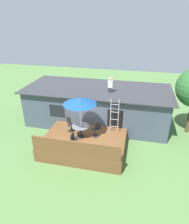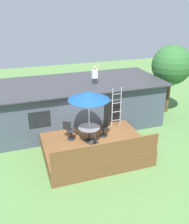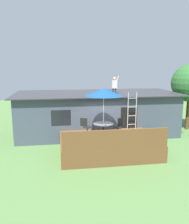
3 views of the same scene
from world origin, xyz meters
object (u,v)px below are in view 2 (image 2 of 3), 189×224
patio_chair_near (94,144)px  patio_chair_left (70,130)px  person_figure (95,74)px  patio_chair_right (105,127)px  patio_table (89,130)px  patio_umbrella (89,96)px  step_ladder (116,107)px  backyard_tree (172,65)px

patio_chair_near → patio_chair_left: bearing=30.8°
person_figure → patio_chair_right: size_ratio=1.21×
patio_table → patio_umbrella: 1.76m
patio_umbrella → patio_chair_left: size_ratio=2.76×
step_ladder → patio_chair_right: step_ladder is taller
patio_umbrella → step_ladder: patio_umbrella is taller
person_figure → patio_chair_right: 3.37m
patio_table → patio_chair_left: patio_chair_left is taller
patio_chair_left → patio_chair_near: same height
patio_chair_left → backyard_tree: backyard_tree is taller
person_figure → patio_chair_near: person_figure is taller
step_ladder → patio_chair_near: 2.93m
patio_umbrella → backyard_tree: bearing=27.2°
step_ladder → patio_table: bearing=-150.2°
step_ladder → patio_chair_near: (-1.95, -2.10, -0.64)m
patio_chair_right → patio_chair_near: bearing=35.6°
patio_umbrella → patio_chair_right: (0.90, 0.28, -1.89)m
person_figure → patio_chair_near: size_ratio=1.21×
patio_umbrella → step_ladder: bearing=29.8°
patio_chair_right → patio_umbrella: bearing=0.0°
step_ladder → backyard_tree: (4.87, 2.40, 1.34)m
patio_chair_left → step_ladder: bearing=43.1°
patio_chair_left → patio_chair_right: size_ratio=1.00×
patio_umbrella → step_ladder: 2.47m
patio_table → backyard_tree: backyard_tree is taller
person_figure → patio_chair_right: person_figure is taller
patio_table → patio_chair_right: 0.95m
patio_table → person_figure: (1.27, 2.93, 1.92)m
person_figure → backyard_tree: backyard_tree is taller
patio_table → step_ladder: size_ratio=0.47×
step_ladder → backyard_tree: size_ratio=0.48×
person_figure → patio_chair_near: bearing=-109.0°
person_figure → backyard_tree: bearing=5.5°
patio_umbrella → step_ladder: size_ratio=1.15×
patio_chair_left → patio_chair_near: bearing=-32.8°
patio_umbrella → patio_chair_near: size_ratio=2.76×
step_ladder → patio_chair_near: step_ladder is taller
step_ladder → person_figure: person_figure is taller
step_ladder → patio_chair_left: 2.82m
patio_chair_near → patio_table: bearing=0.0°
step_ladder → patio_chair_left: step_ladder is taller
patio_table → person_figure: person_figure is taller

